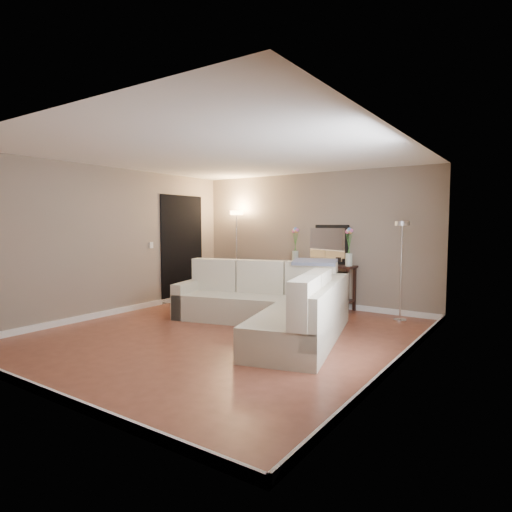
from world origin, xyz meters
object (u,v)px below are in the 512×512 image
Objects in this scene: sectional_sofa at (273,305)px; console_table at (317,283)px; floor_lamp_unlit at (402,251)px; floor_lamp_lit at (237,237)px.

sectional_sofa is 1.89m from console_table.
sectional_sofa is 2.32m from floor_lamp_unlit.
console_table is 2.06m from floor_lamp_lit.
floor_lamp_lit reaches higher than console_table.
console_table is 0.84× the size of floor_lamp_unlit.
floor_lamp_unlit is at bearing -9.76° from console_table.
floor_lamp_unlit is (1.49, 1.59, 0.80)m from sectional_sofa.
floor_lamp_unlit is (3.54, -0.22, -0.16)m from floor_lamp_lit.
floor_lamp_lit is (-1.87, -0.07, 0.86)m from console_table.
floor_lamp_unlit reaches higher than console_table.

